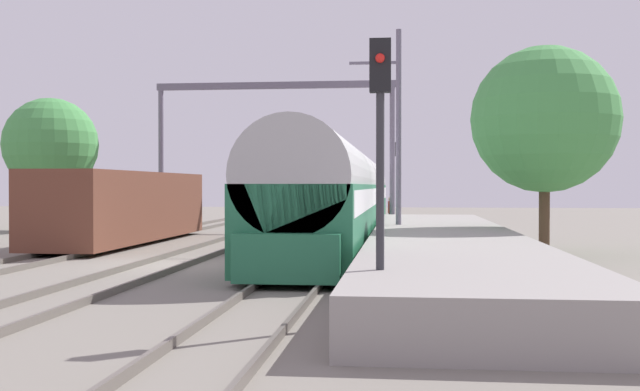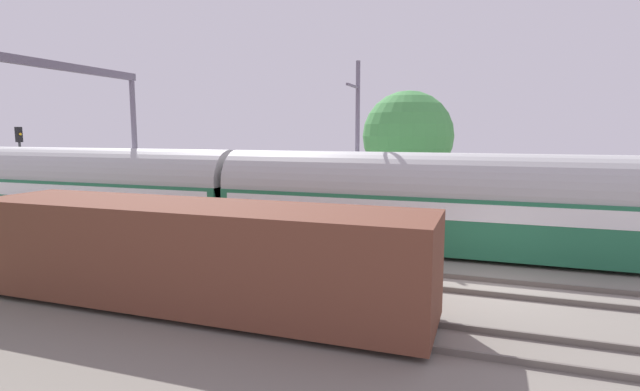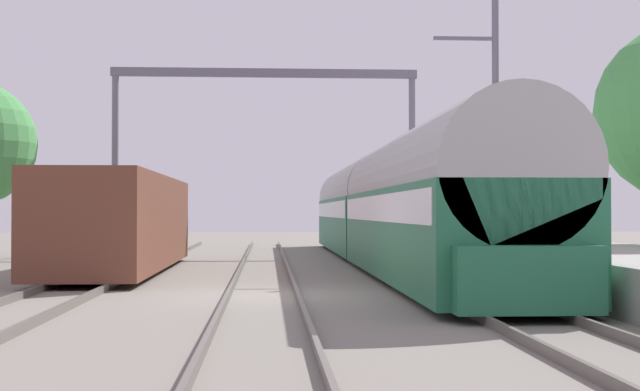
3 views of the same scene
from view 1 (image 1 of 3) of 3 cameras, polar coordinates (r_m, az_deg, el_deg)
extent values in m
plane|color=gray|center=(22.83, -11.22, -5.10)|extent=(120.00, 120.00, 0.00)
cube|color=#605952|center=(24.77, -22.32, -4.50)|extent=(0.08, 60.00, 0.16)
cube|color=#605952|center=(24.12, -19.31, -4.62)|extent=(0.08, 60.00, 0.16)
cube|color=#605952|center=(23.04, -12.93, -4.85)|extent=(0.08, 60.00, 0.16)
cube|color=#605952|center=(22.62, -9.48, -4.95)|extent=(0.08, 60.00, 0.16)
cube|color=#605952|center=(22.02, -2.34, -5.09)|extent=(0.08, 60.00, 0.16)
cube|color=#605952|center=(21.85, 1.39, -5.14)|extent=(0.08, 60.00, 0.16)
cube|color=gray|center=(23.77, 9.29, -3.78)|extent=(4.40, 28.00, 0.90)
cube|color=#236B47|center=(24.93, 0.36, -1.69)|extent=(2.90, 16.00, 2.20)
cube|color=white|center=(24.91, 0.36, -0.24)|extent=(2.93, 15.36, 0.64)
cylinder|color=#AEAEAE|center=(24.91, 0.36, 1.30)|extent=(2.84, 16.00, 2.84)
cube|color=#236B47|center=(41.22, 2.69, -0.73)|extent=(2.90, 16.00, 2.20)
cube|color=white|center=(41.21, 2.69, 0.14)|extent=(2.93, 15.36, 0.64)
cylinder|color=#AEAEAE|center=(41.21, 2.69, 1.07)|extent=(2.84, 16.00, 2.84)
cube|color=#236B47|center=(16.80, -2.54, -4.75)|extent=(2.40, 0.50, 1.10)
cube|color=brown|center=(31.44, -14.40, -0.76)|extent=(2.80, 13.00, 2.70)
cube|color=black|center=(31.50, -14.40, -3.12)|extent=(2.52, 11.96, 0.10)
cylinder|color=black|center=(40.81, 5.30, -1.92)|extent=(0.19, 0.19, 0.85)
cube|color=maroon|center=(40.78, 5.31, -0.88)|extent=(0.27, 0.42, 0.64)
sphere|color=tan|center=(40.77, 5.31, -0.26)|extent=(0.24, 0.24, 0.24)
cylinder|color=#2D2D33|center=(12.79, 4.54, -0.94)|extent=(0.14, 0.14, 3.88)
cube|color=black|center=(12.95, 4.55, 9.70)|extent=(0.36, 0.20, 0.90)
sphere|color=red|center=(12.85, 4.54, 10.25)|extent=(0.16, 0.16, 0.16)
cylinder|color=#2D2D33|center=(48.36, 5.49, 0.47)|extent=(0.14, 0.14, 4.18)
cube|color=black|center=(48.41, 5.49, 3.47)|extent=(0.36, 0.20, 0.90)
sphere|color=yellow|center=(48.30, 5.49, 3.51)|extent=(0.16, 0.16, 0.16)
cylinder|color=slate|center=(42.16, -11.85, 2.67)|extent=(0.28, 0.28, 7.50)
cylinder|color=slate|center=(40.08, 5.45, 2.78)|extent=(0.28, 0.28, 7.50)
cube|color=slate|center=(40.98, -3.43, 8.26)|extent=(12.93, 0.24, 0.36)
cylinder|color=slate|center=(27.80, 5.93, 4.21)|extent=(0.20, 0.20, 8.00)
cube|color=slate|center=(28.12, 4.08, 9.91)|extent=(1.80, 0.10, 0.10)
cylinder|color=#4C3826|center=(41.47, -19.55, -0.69)|extent=(0.36, 0.36, 2.63)
sphere|color=#469349|center=(41.51, -19.57, 3.62)|extent=(4.81, 4.81, 4.81)
cylinder|color=#4C3826|center=(26.63, 16.50, -1.37)|extent=(0.36, 0.36, 2.70)
sphere|color=#469349|center=(26.71, 16.52, 5.51)|extent=(4.94, 4.94, 4.94)
camera|label=2|loc=(31.25, -39.04, 5.12)|focal=27.24mm
camera|label=3|loc=(7.23, -62.85, -3.77)|focal=49.84mm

